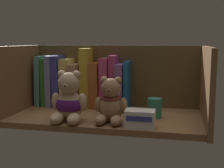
{
  "coord_description": "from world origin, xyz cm",
  "views": [
    {
      "loc": [
        23.69,
        -100.13,
        28.14
      ],
      "look_at": [
        1.94,
        0.0,
        13.11
      ],
      "focal_mm": 48.29,
      "sensor_mm": 36.0,
      "label": 1
    }
  ],
  "objects_px": {
    "book_7": "(96,85)",
    "book_11": "(128,85)",
    "teddy_bear_smaller": "(111,103)",
    "small_product_box": "(140,119)",
    "teddy_bear_larger": "(69,101)",
    "book_6": "(87,77)",
    "pillar_candle": "(155,108)",
    "book_0": "(43,80)",
    "book_5": "(78,85)",
    "book_1": "(48,81)",
    "book_9": "(114,81)",
    "book_10": "(121,86)",
    "book_3": "(60,80)",
    "book_8": "(105,83)",
    "book_2": "(54,80)",
    "book_4": "(68,82)"
  },
  "relations": [
    {
      "from": "book_11",
      "to": "pillar_candle",
      "type": "bearing_deg",
      "value": -48.81
    },
    {
      "from": "book_3",
      "to": "book_10",
      "type": "height_order",
      "value": "book_3"
    },
    {
      "from": "book_9",
      "to": "pillar_candle",
      "type": "distance_m",
      "value": 0.22
    },
    {
      "from": "book_8",
      "to": "teddy_bear_smaller",
      "type": "bearing_deg",
      "value": -72.23
    },
    {
      "from": "book_2",
      "to": "small_product_box",
      "type": "distance_m",
      "value": 0.47
    },
    {
      "from": "book_2",
      "to": "book_7",
      "type": "bearing_deg",
      "value": 0.0
    },
    {
      "from": "teddy_bear_larger",
      "to": "book_1",
      "type": "bearing_deg",
      "value": 127.13
    },
    {
      "from": "book_0",
      "to": "book_5",
      "type": "bearing_deg",
      "value": 0.0
    },
    {
      "from": "book_0",
      "to": "book_8",
      "type": "height_order",
      "value": "book_0"
    },
    {
      "from": "book_8",
      "to": "book_10",
      "type": "distance_m",
      "value": 0.06
    },
    {
      "from": "teddy_bear_smaller",
      "to": "small_product_box",
      "type": "xyz_separation_m",
      "value": [
        0.1,
        -0.04,
        -0.04
      ]
    },
    {
      "from": "book_11",
      "to": "book_0",
      "type": "bearing_deg",
      "value": 180.0
    },
    {
      "from": "book_1",
      "to": "book_8",
      "type": "height_order",
      "value": "book_8"
    },
    {
      "from": "book_9",
      "to": "book_11",
      "type": "relative_size",
      "value": 1.12
    },
    {
      "from": "book_2",
      "to": "book_9",
      "type": "relative_size",
      "value": 0.98
    },
    {
      "from": "book_1",
      "to": "book_9",
      "type": "height_order",
      "value": "book_9"
    },
    {
      "from": "book_1",
      "to": "book_6",
      "type": "xyz_separation_m",
      "value": [
        0.16,
        0.0,
        0.02
      ]
    },
    {
      "from": "book_7",
      "to": "teddy_bear_larger",
      "type": "bearing_deg",
      "value": -97.44
    },
    {
      "from": "teddy_bear_larger",
      "to": "small_product_box",
      "type": "bearing_deg",
      "value": -6.66
    },
    {
      "from": "book_5",
      "to": "book_0",
      "type": "bearing_deg",
      "value": 180.0
    },
    {
      "from": "book_7",
      "to": "book_10",
      "type": "distance_m",
      "value": 0.1
    },
    {
      "from": "book_11",
      "to": "pillar_candle",
      "type": "height_order",
      "value": "book_11"
    },
    {
      "from": "book_7",
      "to": "book_9",
      "type": "height_order",
      "value": "book_9"
    },
    {
      "from": "book_8",
      "to": "small_product_box",
      "type": "height_order",
      "value": "book_8"
    },
    {
      "from": "book_11",
      "to": "book_9",
      "type": "bearing_deg",
      "value": 180.0
    },
    {
      "from": "book_11",
      "to": "small_product_box",
      "type": "relative_size",
      "value": 2.03
    },
    {
      "from": "book_7",
      "to": "book_11",
      "type": "bearing_deg",
      "value": 0.0
    },
    {
      "from": "book_1",
      "to": "teddy_bear_smaller",
      "type": "distance_m",
      "value": 0.38
    },
    {
      "from": "small_product_box",
      "to": "book_2",
      "type": "bearing_deg",
      "value": 146.3
    },
    {
      "from": "book_6",
      "to": "book_7",
      "type": "relative_size",
      "value": 1.31
    },
    {
      "from": "book_7",
      "to": "teddy_bear_smaller",
      "type": "xyz_separation_m",
      "value": [
        0.11,
        -0.22,
        -0.02
      ]
    },
    {
      "from": "book_4",
      "to": "teddy_bear_smaller",
      "type": "xyz_separation_m",
      "value": [
        0.22,
        -0.22,
        -0.03
      ]
    },
    {
      "from": "book_5",
      "to": "pillar_candle",
      "type": "xyz_separation_m",
      "value": [
        0.32,
        -0.13,
        -0.05
      ]
    },
    {
      "from": "book_8",
      "to": "pillar_candle",
      "type": "distance_m",
      "value": 0.25
    },
    {
      "from": "book_0",
      "to": "teddy_bear_smaller",
      "type": "relative_size",
      "value": 1.35
    },
    {
      "from": "book_5",
      "to": "book_8",
      "type": "relative_size",
      "value": 0.87
    },
    {
      "from": "book_1",
      "to": "small_product_box",
      "type": "bearing_deg",
      "value": -32.07
    },
    {
      "from": "book_4",
      "to": "book_6",
      "type": "bearing_deg",
      "value": 0.0
    },
    {
      "from": "book_8",
      "to": "book_10",
      "type": "height_order",
      "value": "book_8"
    },
    {
      "from": "book_8",
      "to": "book_9",
      "type": "distance_m",
      "value": 0.03
    },
    {
      "from": "book_4",
      "to": "teddy_bear_smaller",
      "type": "distance_m",
      "value": 0.31
    },
    {
      "from": "book_10",
      "to": "book_5",
      "type": "bearing_deg",
      "value": 180.0
    },
    {
      "from": "book_5",
      "to": "teddy_bear_smaller",
      "type": "distance_m",
      "value": 0.28
    },
    {
      "from": "book_3",
      "to": "book_9",
      "type": "distance_m",
      "value": 0.22
    },
    {
      "from": "book_11",
      "to": "teddy_bear_smaller",
      "type": "distance_m",
      "value": 0.22
    },
    {
      "from": "book_4",
      "to": "pillar_candle",
      "type": "relative_size",
      "value": 2.79
    },
    {
      "from": "book_3",
      "to": "book_4",
      "type": "xyz_separation_m",
      "value": [
        0.03,
        0.0,
        -0.01
      ]
    },
    {
      "from": "book_11",
      "to": "teddy_bear_smaller",
      "type": "height_order",
      "value": "book_11"
    },
    {
      "from": "book_4",
      "to": "book_10",
      "type": "distance_m",
      "value": 0.22
    },
    {
      "from": "book_5",
      "to": "teddy_bear_smaller",
      "type": "height_order",
      "value": "book_5"
    }
  ]
}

